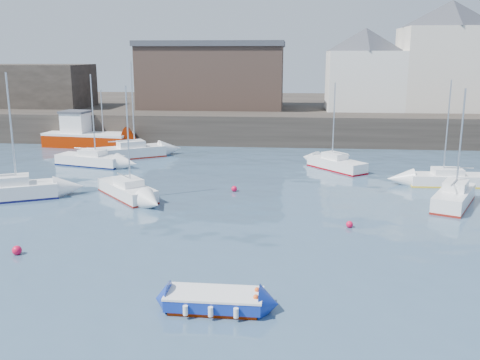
# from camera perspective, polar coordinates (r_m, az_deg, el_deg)

# --- Properties ---
(water) EXTENTS (220.00, 220.00, 0.00)m
(water) POSITION_cam_1_polar(r_m,az_deg,el_deg) (21.61, -3.01, -11.20)
(water) COLOR #2D4760
(water) RESTS_ON ground
(quay_wall) EXTENTS (90.00, 5.00, 3.00)m
(quay_wall) POSITION_cam_1_polar(r_m,az_deg,el_deg) (55.04, 2.23, 5.47)
(quay_wall) COLOR #28231E
(quay_wall) RESTS_ON ground
(land_strip) EXTENTS (90.00, 32.00, 2.80)m
(land_strip) POSITION_cam_1_polar(r_m,az_deg,el_deg) (72.91, 3.01, 7.30)
(land_strip) COLOR #28231E
(land_strip) RESTS_ON ground
(bldg_east_a) EXTENTS (13.36, 13.36, 11.80)m
(bldg_east_a) POSITION_cam_1_polar(r_m,az_deg,el_deg) (63.78, 21.35, 12.25)
(bldg_east_a) COLOR beige
(bldg_east_a) RESTS_ON land_strip
(bldg_east_d) EXTENTS (11.14, 11.14, 8.95)m
(bldg_east_d) POSITION_cam_1_polar(r_m,az_deg,el_deg) (61.51, 13.12, 11.45)
(bldg_east_d) COLOR white
(bldg_east_d) RESTS_ON land_strip
(warehouse) EXTENTS (16.40, 10.40, 7.60)m
(warehouse) POSITION_cam_1_polar(r_m,az_deg,el_deg) (63.13, -2.87, 11.13)
(warehouse) COLOR #3D2D26
(warehouse) RESTS_ON land_strip
(bldg_west) EXTENTS (14.00, 8.00, 5.00)m
(bldg_west) POSITION_cam_1_polar(r_m,az_deg,el_deg) (68.90, -21.66, 9.31)
(bldg_west) COLOR #353028
(bldg_west) RESTS_ON land_strip
(blue_dinghy) EXTENTS (3.51, 1.87, 0.66)m
(blue_dinghy) POSITION_cam_1_polar(r_m,az_deg,el_deg) (19.61, -2.76, -12.67)
(blue_dinghy) COLOR #8E1D00
(blue_dinghy) RESTS_ON ground
(fishing_boat) EXTENTS (8.90, 4.30, 5.67)m
(fishing_boat) POSITION_cam_1_polar(r_m,az_deg,el_deg) (55.38, -16.12, 4.59)
(fishing_boat) COLOR #8E1D00
(fishing_boat) RESTS_ON ground
(sailboat_a) EXTENTS (6.30, 4.40, 7.89)m
(sailboat_a) POSITION_cam_1_polar(r_m,az_deg,el_deg) (36.65, -23.54, -1.10)
(sailboat_a) COLOR white
(sailboat_a) RESTS_ON ground
(sailboat_b) EXTENTS (4.97, 5.31, 7.11)m
(sailboat_b) POSITION_cam_1_polar(r_m,az_deg,el_deg) (35.05, -11.94, -1.04)
(sailboat_b) COLOR white
(sailboat_b) RESTS_ON ground
(sailboat_c) EXTENTS (3.84, 5.53, 7.01)m
(sailboat_c) POSITION_cam_1_polar(r_m,az_deg,el_deg) (34.83, 21.86, -1.69)
(sailboat_c) COLOR white
(sailboat_c) RESTS_ON ground
(sailboat_d) EXTENTS (5.74, 1.93, 7.28)m
(sailboat_d) POSITION_cam_1_polar(r_m,az_deg,el_deg) (40.14, 21.53, 0.09)
(sailboat_d) COLOR white
(sailboat_d) RESTS_ON ground
(sailboat_e) EXTENTS (6.04, 3.34, 7.41)m
(sailboat_e) POSITION_cam_1_polar(r_m,az_deg,el_deg) (45.80, -15.68, 2.11)
(sailboat_e) COLOR white
(sailboat_e) RESTS_ON ground
(sailboat_f) EXTENTS (4.63, 5.10, 6.81)m
(sailboat_f) POSITION_cam_1_polar(r_m,az_deg,el_deg) (43.13, 10.24, 1.72)
(sailboat_f) COLOR white
(sailboat_f) RESTS_ON ground
(sailboat_h) EXTENTS (6.61, 5.21, 8.37)m
(sailboat_h) POSITION_cam_1_polar(r_m,az_deg,el_deg) (48.37, -11.85, 2.97)
(sailboat_h) COLOR white
(sailboat_h) RESTS_ON ground
(buoy_near) EXTENTS (0.44, 0.44, 0.44)m
(buoy_near) POSITION_cam_1_polar(r_m,az_deg,el_deg) (26.77, -22.66, -7.33)
(buoy_near) COLOR red
(buoy_near) RESTS_ON ground
(buoy_mid) EXTENTS (0.37, 0.37, 0.37)m
(buoy_mid) POSITION_cam_1_polar(r_m,az_deg,el_deg) (29.02, 11.59, -4.97)
(buoy_mid) COLOR red
(buoy_mid) RESTS_ON ground
(buoy_far) EXTENTS (0.39, 0.39, 0.39)m
(buoy_far) POSITION_cam_1_polar(r_m,az_deg,el_deg) (35.80, -0.62, -1.21)
(buoy_far) COLOR red
(buoy_far) RESTS_ON ground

